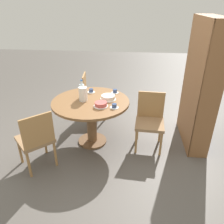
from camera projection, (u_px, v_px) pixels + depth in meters
The scene contains 13 objects.
ground_plane at pixel (93, 141), 3.58m from camera, with size 14.00×14.00×0.00m, color #56514C.
dining_table at pixel (91, 110), 3.32m from camera, with size 1.16×1.16×0.73m.
chair_a at pixel (92, 95), 4.17m from camera, with size 0.46×0.46×0.85m.
chair_b at pixel (36, 139), 2.84m from camera, with size 0.59×0.59×0.85m.
chair_c at pixel (150, 120), 3.30m from camera, with size 0.44×0.44×0.85m.
bookshelf at pixel (198, 86), 3.23m from camera, with size 0.99×0.28×1.89m.
coffee_pot at pixel (83, 94), 3.20m from camera, with size 0.13×0.13×0.25m.
water_bottle at pixel (82, 90), 3.31m from camera, with size 0.07×0.07×0.28m.
cake_main at pixel (108, 98), 3.27m from camera, with size 0.24×0.24×0.07m.
cake_second at pixel (101, 105), 3.05m from camera, with size 0.20×0.20×0.07m.
cup_a at pixel (91, 91), 3.53m from camera, with size 0.12×0.12×0.06m.
cup_b at pixel (115, 92), 3.51m from camera, with size 0.12×0.12×0.06m.
cup_c at pixel (114, 106), 3.02m from camera, with size 0.12×0.12×0.06m.
Camera 1 is at (2.91, 0.63, 2.06)m, focal length 35.00 mm.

